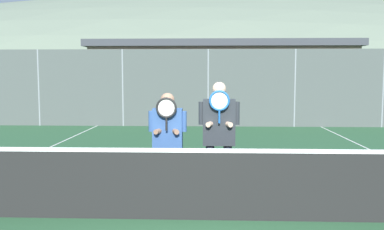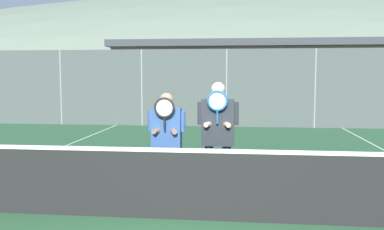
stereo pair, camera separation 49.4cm
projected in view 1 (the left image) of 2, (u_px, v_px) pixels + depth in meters
The scene contains 11 objects.
ground_plane at pixel (205, 220), 5.83m from camera, with size 120.00×120.00×0.00m, color #2D5B38.
hill_distant at pixel (209, 89), 59.48m from camera, with size 119.50×66.39×23.24m.
clubhouse_building at pixel (221, 76), 24.28m from camera, with size 14.41×5.50×3.79m.
fence_back at pixel (208, 88), 16.25m from camera, with size 19.72×0.06×2.94m.
tennis_net at pixel (205, 183), 5.78m from camera, with size 11.55×0.09×1.09m.
court_line_left_sideline at pixel (3, 169), 8.99m from camera, with size 0.05×16.00×0.01m, color white.
player_leftmost at pixel (168, 137), 6.55m from camera, with size 0.59×0.34×1.70m.
player_center_left at pixel (219, 131), 6.56m from camera, with size 0.63×0.34×1.86m.
car_far_left at pixel (109, 97), 20.20m from camera, with size 4.44×2.08×1.85m.
car_left_of_center at pixel (218, 98), 19.91m from camera, with size 4.11×1.91×1.76m.
car_center at pixel (328, 98), 19.44m from camera, with size 4.11×1.93×1.83m.
Camera 1 is at (0.05, -5.67, 1.98)m, focal length 40.00 mm.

